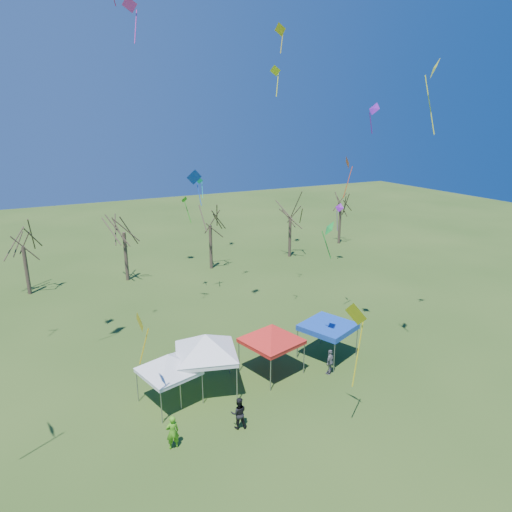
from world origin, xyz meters
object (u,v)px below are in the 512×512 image
Objects in this scene: tree_4 at (291,203)px; tent_white_west at (168,358)px; person_green at (173,432)px; tent_white_mid at (205,338)px; tree_5 at (341,197)px; tree_3 at (210,210)px; person_dark at (239,413)px; person_grey at (330,362)px; tent_blue at (328,327)px; tree_2 at (122,215)px; tree_1 at (20,229)px; tent_red at (272,328)px.

tent_white_west is at bearing -134.20° from tree_4.
tent_white_mid is at bearing -130.38° from person_green.
tree_5 is 2.04× the size of tent_white_west.
tree_3 is 4.71× the size of person_green.
tree_3 is 26.07m from person_dark.
tree_3 is at bearing 67.42° from tent_white_mid.
person_green is at bearing -20.92° from person_grey.
tree_5 is at bearing 13.85° from tree_4.
tent_white_west is 0.97× the size of tent_blue.
tree_2 is 8.41m from tree_3.
tree_1 is 0.92× the size of tree_2.
person_grey is (9.33, -1.55, -1.89)m from tent_white_west.
person_green is at bearing -138.30° from tree_5.
person_dark is (2.37, -3.58, -1.86)m from tent_white_west.
tent_blue is 8.93m from person_dark.
person_green is (-0.95, -3.49, -1.84)m from tent_white_west.
tree_4 is at bearing -106.32° from person_dark.
tent_red reaches higher than person_dark.
tent_white_mid reaches higher than person_dark.
tree_3 is 27.22m from person_green.
person_grey is (15.48, -22.73, -5.00)m from tree_1.
tree_4 is 30.31m from person_dark.
person_green is (-11.59, -24.07, -5.24)m from tree_3.
tree_4 reaches higher than tree_1.
tree_5 is at bearing 3.70° from tree_2.
tent_blue is (-9.60, -20.35, -3.96)m from tree_4.
tree_3 reaches higher than tree_5.
tree_3 is at bearing -2.06° from tree_1.
tree_1 reaches higher than tent_white_mid.
tent_blue reaches higher than person_green.
tree_5 is 4.55× the size of person_dark.
person_dark is (-8.00, -3.76, -1.27)m from tent_blue.
tent_blue is 2.37× the size of person_grey.
tree_1 reaches higher than tent_red.
tent_white_mid is (-26.16, -22.39, -2.52)m from tree_5.
tent_red is at bearing -116.46° from person_dark.
tree_2 reaches higher than tent_white_mid.
tree_2 is 5.16× the size of person_grey.
tree_1 is at bearing 120.62° from tent_red.
tree_2 reaches higher than tent_red.
person_dark is 7.25m from person_grey.
tent_white_west is 2.23× the size of person_dark.
tree_3 is at bearing 89.22° from tent_blue.
person_dark is (-17.60, -24.11, -5.24)m from tree_4.
person_grey is 10.46m from person_green.
tree_1 is 26.65m from person_dark.
tent_blue is 2.23× the size of person_green.
tree_1 reaches higher than person_grey.
tent_red is (4.04, -20.74, -3.33)m from tree_2.
person_grey is (-10.64, -22.08, -5.27)m from tree_4.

